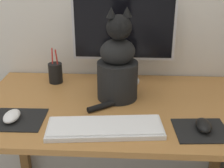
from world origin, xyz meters
TOP-DOWN VIEW (x-y plane):
  - desk at (0.00, 0.00)m, footprint 1.23×0.71m
  - monitor at (0.02, 0.26)m, footprint 0.50×0.17m
  - keyboard at (-0.03, -0.22)m, footprint 0.45×0.20m
  - mousepad_left at (-0.39, -0.16)m, footprint 0.22×0.19m
  - mousepad_right at (0.33, -0.20)m, footprint 0.21×0.19m
  - computer_mouse_left at (-0.41, -0.17)m, footprint 0.06×0.10m
  - computer_mouse_right at (0.34, -0.20)m, footprint 0.06×0.10m
  - cat at (0.00, 0.07)m, footprint 0.24×0.28m
  - pen_cup at (-0.32, 0.23)m, footprint 0.07×0.07m

SIDE VIEW (x-z plane):
  - desk at x=0.00m, z-range 0.26..0.99m
  - mousepad_left at x=-0.39m, z-range 0.73..0.73m
  - mousepad_right at x=0.33m, z-range 0.73..0.73m
  - keyboard at x=-0.03m, z-range 0.73..0.75m
  - computer_mouse_left at x=-0.41m, z-range 0.73..0.76m
  - computer_mouse_right at x=0.34m, z-range 0.73..0.77m
  - pen_cup at x=-0.32m, z-range 0.69..0.87m
  - cat at x=0.00m, z-range 0.67..1.09m
  - monitor at x=0.02m, z-range 0.76..1.20m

